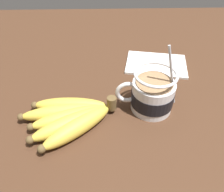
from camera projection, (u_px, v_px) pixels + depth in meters
table at (117, 109)px, 50.73cm from camera, size 121.53×121.53×3.63cm
coffee_mug at (152, 95)px, 46.16cm from camera, size 13.14×9.07×15.33cm
banana_bunch at (71, 116)px, 44.20cm from camera, size 20.21×14.35×4.03cm
napkin at (156, 64)px, 61.42cm from camera, size 18.39×14.45×0.60cm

